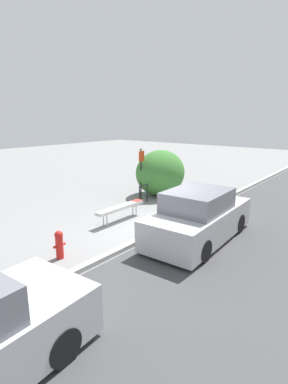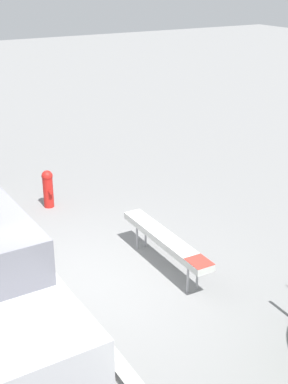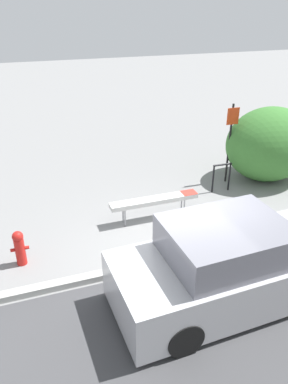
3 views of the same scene
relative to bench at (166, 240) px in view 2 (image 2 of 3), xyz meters
name	(u,v)px [view 2 (image 2 of 3)]	position (x,y,z in m)	size (l,w,h in m)	color
ground_plane	(59,293)	(-0.16, -1.74, -0.50)	(60.00, 60.00, 0.00)	gray
curb	(59,289)	(-0.16, -1.74, -0.43)	(60.00, 0.20, 0.13)	#A8A8A3
bench	(166,240)	(0.00, 0.00, 0.00)	(2.18, 0.31, 0.57)	#99999E
fire_hydrant	(48,188)	(-3.17, -0.76, -0.09)	(0.36, 0.22, 0.77)	red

